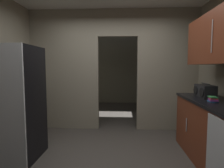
{
  "coord_description": "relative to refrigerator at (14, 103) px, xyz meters",
  "views": [
    {
      "loc": [
        0.2,
        -2.65,
        1.43
      ],
      "look_at": [
        0.03,
        0.6,
        1.13
      ],
      "focal_mm": 30.48,
      "sensor_mm": 36.0,
      "label": 1
    }
  ],
  "objects": [
    {
      "name": "refrigerator",
      "position": [
        0.0,
        0.0,
        0.0
      ],
      "size": [
        0.72,
        0.78,
        1.74
      ],
      "color": "black",
      "rests_on": "ground"
    },
    {
      "name": "ground",
      "position": [
        1.45,
        -0.14,
        -0.87
      ],
      "size": [
        20.0,
        20.0,
        0.0
      ],
      "primitive_type": "plane",
      "color": "#47423D"
    },
    {
      "name": "adjoining_room_shell",
      "position": [
        1.45,
        3.73,
        0.48
      ],
      "size": [
        3.76,
        3.28,
        2.69
      ],
      "color": "gray",
      "rests_on": "ground"
    },
    {
      "name": "lower_cabinet_run",
      "position": [
        3.01,
        -0.19,
        -0.4
      ],
      "size": [
        0.64,
        2.08,
        0.94
      ],
      "color": "maroon",
      "rests_on": "ground"
    },
    {
      "name": "kitchen_partition",
      "position": [
        1.43,
        1.52,
        0.54
      ],
      "size": [
        3.76,
        0.12,
        2.69
      ],
      "color": "gray",
      "rests_on": "ground"
    },
    {
      "name": "dishwasher",
      "position": [
        2.7,
        -0.77,
        -0.43
      ],
      "size": [
        0.02,
        0.56,
        0.88
      ],
      "color": "#B7BABC",
      "rests_on": "ground"
    },
    {
      "name": "book_stack",
      "position": [
        2.93,
        -0.1,
        0.11
      ],
      "size": [
        0.13,
        0.17,
        0.08
      ],
      "color": "#2D609E",
      "rests_on": "lower_cabinet_run"
    },
    {
      "name": "boombox",
      "position": [
        2.98,
        0.29,
        0.17
      ],
      "size": [
        0.21,
        0.41,
        0.23
      ],
      "color": "black",
      "rests_on": "lower_cabinet_run"
    }
  ]
}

